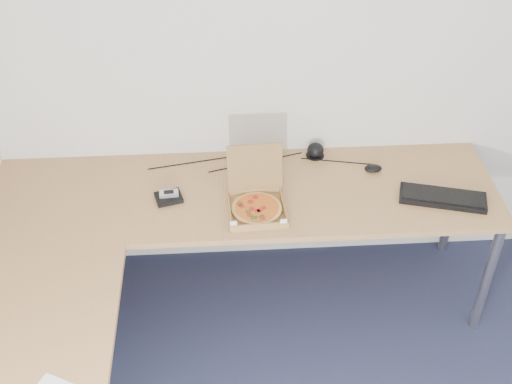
{
  "coord_description": "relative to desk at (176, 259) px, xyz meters",
  "views": [
    {
      "loc": [
        -0.61,
        -1.2,
        2.8
      ],
      "look_at": [
        -0.45,
        1.28,
        0.82
      ],
      "focal_mm": 47.41,
      "sensor_mm": 36.0,
      "label": 1
    }
  ],
  "objects": [
    {
      "name": "phone",
      "position": [
        -0.04,
        0.4,
        0.06
      ],
      "size": [
        0.09,
        0.05,
        0.02
      ],
      "primitive_type": "cube",
      "rotation": [
        0.0,
        0.0,
        0.07
      ],
      "color": "#B2B5BA",
      "rests_on": "wallet"
    },
    {
      "name": "cable_bundle",
      "position": [
        0.4,
        0.66,
        0.03
      ],
      "size": [
        0.56,
        0.12,
        0.01
      ],
      "primitive_type": null,
      "rotation": [
        0.0,
        0.0,
        0.14
      ],
      "color": "black",
      "rests_on": "desk"
    },
    {
      "name": "wallet",
      "position": [
        -0.04,
        0.39,
        0.04
      ],
      "size": [
        0.15,
        0.13,
        0.02
      ],
      "primitive_type": "cube",
      "rotation": [
        0.0,
        0.0,
        0.27
      ],
      "color": "black",
      "rests_on": "desk"
    },
    {
      "name": "pizza_box",
      "position": [
        0.38,
        0.28,
        0.06
      ],
      "size": [
        0.26,
        0.31,
        0.27
      ],
      "rotation": [
        0.0,
        0.0,
        0.05
      ],
      "color": "#A3763F",
      "rests_on": "desk"
    },
    {
      "name": "desk",
      "position": [
        0.0,
        0.0,
        0.0
      ],
      "size": [
        2.5,
        2.2,
        0.73
      ],
      "color": "tan",
      "rests_on": "ground"
    },
    {
      "name": "dome_speaker",
      "position": [
        0.71,
        0.71,
        0.07
      ],
      "size": [
        0.1,
        0.1,
        0.08
      ],
      "primitive_type": "ellipsoid",
      "color": "black",
      "rests_on": "desk"
    },
    {
      "name": "keyboard",
      "position": [
        1.28,
        0.3,
        0.04
      ],
      "size": [
        0.44,
        0.25,
        0.03
      ],
      "primitive_type": "cube",
      "rotation": [
        0.0,
        0.0,
        -0.27
      ],
      "color": "black",
      "rests_on": "desk"
    },
    {
      "name": "drinking_glass",
      "position": [
        0.49,
        0.53,
        0.09
      ],
      "size": [
        0.07,
        0.07,
        0.12
      ],
      "primitive_type": "cylinder",
      "color": "silver",
      "rests_on": "desk"
    },
    {
      "name": "mouse",
      "position": [
        0.99,
        0.55,
        0.05
      ],
      "size": [
        0.1,
        0.08,
        0.03
      ],
      "primitive_type": "ellipsoid",
      "rotation": [
        0.0,
        0.0,
        0.23
      ],
      "color": "black",
      "rests_on": "desk"
    },
    {
      "name": "room_shell",
      "position": [
        0.82,
        -0.97,
        0.55
      ],
      "size": [
        3.5,
        3.5,
        2.5
      ],
      "primitive_type": null,
      "color": "silver",
      "rests_on": "ground"
    }
  ]
}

